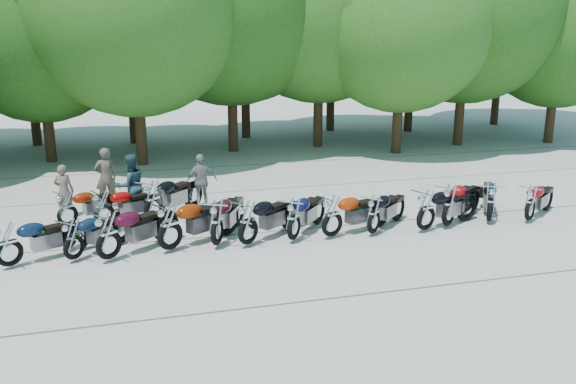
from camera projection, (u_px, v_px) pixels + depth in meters
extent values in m
plane|color=#A49E94|center=(303.00, 248.00, 15.48)|extent=(90.00, 90.00, 0.00)
cylinder|color=#3A2614|center=(48.00, 122.00, 25.21)|extent=(0.44, 0.44, 3.31)
sphere|color=#286319|center=(39.00, 31.00, 24.26)|extent=(7.31, 7.31, 7.31)
cylinder|color=#3A2614|center=(140.00, 117.00, 24.56)|extent=(0.44, 0.44, 3.93)
sphere|color=#357721|center=(133.00, 4.00, 23.43)|extent=(8.70, 8.70, 8.70)
cylinder|color=#3A2614|center=(232.00, 106.00, 27.29)|extent=(0.44, 0.44, 4.13)
cylinder|color=#3A2614|center=(318.00, 103.00, 28.42)|extent=(0.44, 0.44, 4.09)
sphere|color=#357721|center=(320.00, 2.00, 27.25)|extent=(9.04, 9.04, 9.04)
cylinder|color=#3A2614|center=(398.00, 112.00, 27.00)|extent=(0.44, 0.44, 3.62)
sphere|color=#357721|center=(402.00, 19.00, 25.96)|extent=(8.00, 8.00, 8.00)
cylinder|color=#3A2614|center=(460.00, 103.00, 28.77)|extent=(0.44, 0.44, 3.98)
sphere|color=#286319|center=(467.00, 6.00, 27.62)|extent=(8.79, 8.79, 8.79)
cylinder|color=#3A2614|center=(551.00, 108.00, 29.46)|extent=(0.44, 0.44, 3.41)
sphere|color=#286319|center=(561.00, 27.00, 28.48)|extent=(7.53, 7.53, 7.53)
cylinder|color=#3A2614|center=(34.00, 108.00, 28.77)|extent=(0.44, 0.44, 3.52)
sphere|color=#357721|center=(25.00, 23.00, 27.76)|extent=(7.78, 7.78, 7.78)
cylinder|color=#3A2614|center=(133.00, 108.00, 29.41)|extent=(0.44, 0.44, 3.42)
sphere|color=#286319|center=(127.00, 26.00, 28.43)|extent=(7.56, 7.56, 7.56)
cylinder|color=#3A2614|center=(246.00, 103.00, 30.83)|extent=(0.44, 0.44, 3.56)
sphere|color=#286319|center=(244.00, 22.00, 29.80)|extent=(7.88, 7.88, 7.88)
cylinder|color=#3A2614|center=(331.00, 96.00, 32.97)|extent=(0.44, 0.44, 3.76)
sphere|color=#286319|center=(332.00, 16.00, 31.89)|extent=(8.31, 8.31, 8.31)
cylinder|color=#3A2614|center=(409.00, 98.00, 32.70)|extent=(0.44, 0.44, 3.63)
sphere|color=#357721|center=(413.00, 20.00, 31.66)|extent=(8.02, 8.02, 8.02)
cylinder|color=#3A2614|center=(497.00, 87.00, 34.96)|extent=(0.44, 0.44, 4.37)
imported|color=brown|center=(64.00, 191.00, 17.88)|extent=(0.67, 0.55, 1.60)
imported|color=#233F49|center=(131.00, 186.00, 17.90)|extent=(1.11, 1.00, 1.89)
imported|color=gray|center=(201.00, 181.00, 18.79)|extent=(1.06, 0.58, 1.70)
imported|color=brown|center=(106.00, 177.00, 18.98)|extent=(0.74, 0.55, 1.86)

